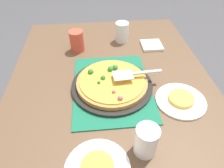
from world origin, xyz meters
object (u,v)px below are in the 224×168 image
Objects in this scene: pizza at (112,82)px; served_slice_right at (97,167)px; served_slice_left at (181,99)px; cup_near at (146,141)px; plate_near_left at (181,101)px; napkin_stack at (152,45)px; cup_far at (122,32)px; pizza_server at (133,74)px; cup_corner at (77,41)px; pizza_pan at (112,85)px.

pizza is 0.40m from served_slice_right.
served_slice_left is 0.30m from cup_near.
napkin_stack reaches higher than plate_near_left.
cup_far reaches higher than served_slice_right.
served_slice_left is at bearing 56.79° from pizza_server.
cup_corner is at bearing -153.59° from pizza.
plate_near_left is 0.66m from cup_corner.
cup_near is 0.70m from napkin_stack.
cup_near is at bearing 20.40° from cup_corner.
served_slice_left is at bearing 67.52° from pizza_pan.
cup_near reaches higher than pizza_server.
served_slice_right is (0.39, -0.09, -0.02)m from pizza.
cup_far is (-0.42, 0.10, 0.05)m from pizza_pan.
served_slice_right is 0.44m from pizza_server.
pizza_server is (0.41, -0.00, 0.01)m from cup_far.
cup_near is 0.52× the size of pizza_server.
served_slice_right is 0.92× the size of cup_near.
cup_far reaches higher than napkin_stack.
pizza_server is (-0.01, 0.10, 0.04)m from pizza.
cup_corner reaches higher than served_slice_left.
cup_far is 0.20m from napkin_stack.
served_slice_right is (0.39, -0.09, 0.01)m from pizza_pan.
cup_far is at bearing 166.99° from served_slice_right.
pizza_pan is 3.17× the size of cup_far.
cup_far is 0.28m from cup_corner.
cup_far is (-0.42, 0.10, 0.03)m from pizza.
cup_near is 1.00× the size of napkin_stack.
plate_near_left is (0.12, 0.29, -0.01)m from pizza_pan.
served_slice_right reaches higher than pizza_pan.
pizza_pan is 0.32m from plate_near_left.
cup_near is 0.35m from pizza_server.
plate_near_left is 0.46m from napkin_stack.
served_slice_left is (0.12, 0.29, 0.01)m from pizza_pan.
served_slice_left is at bearing 19.36° from cup_far.
served_slice_left and served_slice_right have the same top height.
cup_corner is (-0.34, -0.17, 0.05)m from pizza_pan.
cup_near is at bearing 13.85° from pizza.
cup_far is at bearing 166.28° from pizza.
pizza_pan is 0.44m from cup_far.
served_slice_left is 0.47× the size of pizza_server.
pizza is 1.42× the size of pizza_server.
cup_corner is 0.52× the size of pizza_server.
cup_near reaches higher than served_slice_left.
pizza is at bearing -112.63° from plate_near_left.
plate_near_left is (0.12, 0.29, -0.03)m from pizza.
cup_far is (-0.54, -0.19, 0.04)m from served_slice_left.
napkin_stack is at bearing 164.23° from cup_near.
pizza is 0.32m from plate_near_left.
cup_near and cup_corner have the same top height.
pizza is at bearing -13.72° from cup_far.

